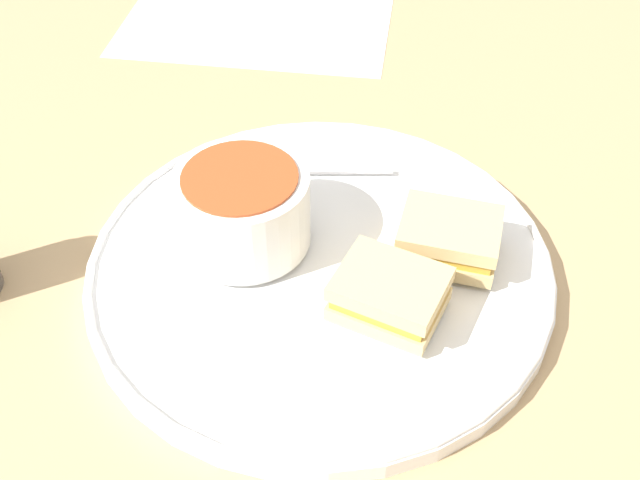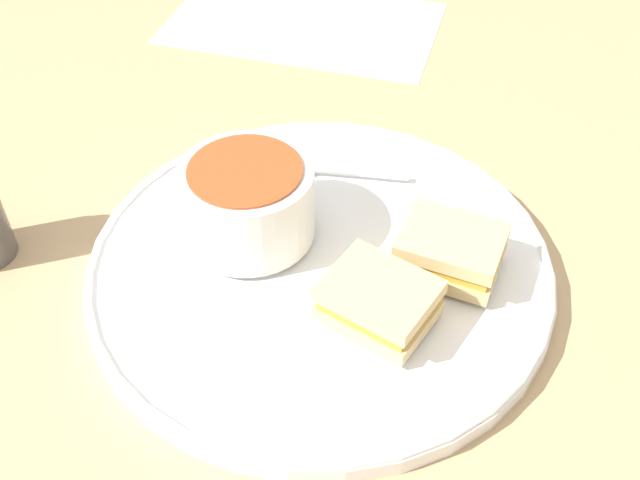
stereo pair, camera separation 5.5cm
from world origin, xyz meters
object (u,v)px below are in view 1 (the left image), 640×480
Objects in this scene: soup_bowl at (242,208)px; spoon at (286,168)px; sandwich_half_far at (448,235)px; sandwich_half_near at (390,294)px.

spoon is at bearing 158.57° from soup_bowl.
sandwich_half_far is (0.02, 0.15, -0.01)m from soup_bowl.
sandwich_half_near is (0.15, 0.07, 0.01)m from spoon.
sandwich_half_near is (0.07, 0.10, -0.01)m from soup_bowl.
soup_bowl reaches higher than sandwich_half_far.
sandwich_half_far is (-0.06, 0.05, 0.00)m from sandwich_half_near.
soup_bowl reaches higher than sandwich_half_near.
sandwich_half_far is at bearing 139.30° from sandwich_half_near.
sandwich_half_far reaches higher than spoon.
spoon is (-0.08, 0.03, -0.03)m from soup_bowl.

